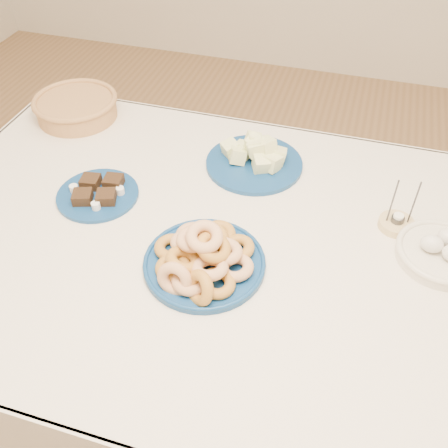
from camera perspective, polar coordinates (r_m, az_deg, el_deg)
The scene contains 8 objects.
ground at distance 1.87m, azimuth 0.46°, elevation -18.18°, with size 5.00×5.00×0.00m, color olive.
dining_table at distance 1.33m, azimuth 0.62°, elevation -4.99°, with size 1.71×1.11×0.75m.
donut_platter at distance 1.17m, azimuth -2.40°, elevation -3.96°, with size 0.36×0.36×0.13m.
melon_plate at distance 1.48m, azimuth 3.62°, elevation 7.59°, with size 0.30×0.30×0.10m.
brownie_plate at distance 1.41m, azimuth -14.21°, elevation 3.45°, with size 0.30×0.30×0.04m.
wicker_basket at distance 1.76m, azimuth -16.54°, elevation 12.74°, with size 0.31×0.31×0.07m.
candle_holder at distance 1.35m, azimuth 19.11°, elevation 0.12°, with size 0.10×0.10×0.15m.
egg_bowl at distance 1.30m, azimuth 23.61°, elevation -2.98°, with size 0.24×0.24×0.07m.
Camera 1 is at (0.24, -0.85, 1.64)m, focal length 40.00 mm.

